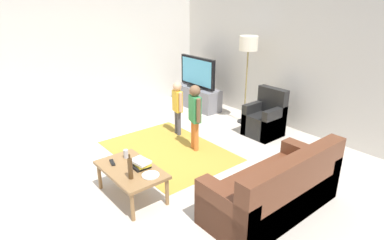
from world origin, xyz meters
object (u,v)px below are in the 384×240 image
(child_center, at_px, (195,112))
(bottle, at_px, (130,168))
(child_near_tv, at_px, (177,103))
(soda_can, at_px, (126,154))
(couch, at_px, (277,192))
(plate, at_px, (151,175))
(floor_lamp, at_px, (248,48))
(book_stack, at_px, (141,163))
(armchair, at_px, (266,120))
(tv_stand, at_px, (198,98))
(tv_remote, at_px, (112,162))
(tv, at_px, (197,73))
(coffee_table, at_px, (131,172))

(child_center, bearing_deg, bottle, -65.03)
(child_near_tv, height_order, soda_can, child_near_tv)
(couch, bearing_deg, plate, -135.64)
(floor_lamp, bearing_deg, book_stack, -72.93)
(couch, bearing_deg, armchair, 131.85)
(child_near_tv, bearing_deg, floor_lamp, 75.29)
(tv_stand, bearing_deg, child_near_tv, -54.31)
(tv_remote, distance_m, soda_can, 0.23)
(book_stack, distance_m, soda_can, 0.35)
(tv, distance_m, soda_can, 3.51)
(floor_lamp, height_order, coffee_table, floor_lamp)
(tv_remote, bearing_deg, plate, 34.84)
(floor_lamp, distance_m, book_stack, 3.39)
(couch, bearing_deg, soda_can, -147.86)
(couch, distance_m, coffee_table, 1.87)
(tv_remote, bearing_deg, soda_can, 109.90)
(child_center, bearing_deg, coffee_table, -70.19)
(book_stack, bearing_deg, floor_lamp, 107.07)
(soda_can, bearing_deg, armchair, 87.81)
(tv, xyz_separation_m, coffee_table, (2.22, -3.02, -0.48))
(bottle, xyz_separation_m, plate, (0.10, 0.22, -0.13))
(tv, distance_m, child_center, 2.22)
(floor_lamp, height_order, child_center, floor_lamp)
(bottle, height_order, plate, bottle)
(tv_remote, distance_m, plate, 0.64)
(couch, relative_size, floor_lamp, 1.01)
(child_center, bearing_deg, tv_stand, 138.15)
(child_center, bearing_deg, tv_remote, -80.50)
(child_near_tv, xyz_separation_m, child_center, (0.72, -0.17, 0.07))
(child_center, height_order, plate, child_center)
(tv_remote, bearing_deg, bottle, 14.71)
(tv, height_order, floor_lamp, floor_lamp)
(couch, height_order, child_center, child_center)
(coffee_table, xyz_separation_m, tv_remote, (-0.28, -0.12, 0.06))
(tv_stand, xyz_separation_m, tv_remote, (1.94, -3.16, 0.19))
(child_near_tv, distance_m, plate, 2.29)
(floor_lamp, xyz_separation_m, bottle, (1.11, -3.31, -0.98))
(child_near_tv, relative_size, book_stack, 3.34)
(tv, distance_m, plate, 3.89)
(armchair, distance_m, tv_remote, 3.13)
(tv_remote, bearing_deg, floor_lamp, 115.19)
(child_center, bearing_deg, tv, 138.55)
(armchair, distance_m, child_center, 1.54)
(tv_stand, bearing_deg, plate, -49.20)
(tv, height_order, plate, tv)
(bottle, xyz_separation_m, tv_remote, (-0.50, 0.00, -0.13))
(armchair, height_order, soda_can, armchair)
(tv_remote, bearing_deg, armchair, 103.04)
(child_center, xyz_separation_m, tv_remote, (0.28, -1.68, -0.26))
(armchair, bearing_deg, floor_lamp, 164.81)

